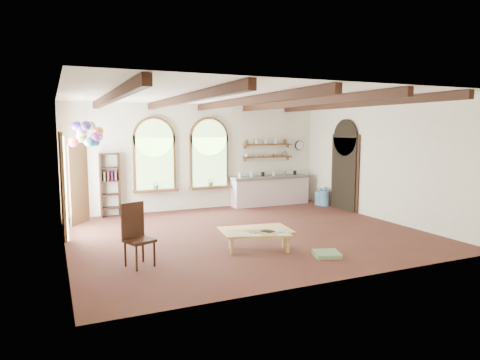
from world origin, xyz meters
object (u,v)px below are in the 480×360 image
kitchen_counter (270,190)px  coffee_table (259,235)px  side_chair (139,248)px  balloon_cluster (87,135)px

kitchen_counter → coffee_table: 5.35m
side_chair → balloon_cluster: (-0.59, 2.66, 2.00)m
coffee_table → side_chair: size_ratio=1.24×
side_chair → coffee_table: bearing=0.3°
coffee_table → balloon_cluster: size_ratio=1.25×
side_chair → kitchen_counter: bearing=42.2°
coffee_table → side_chair: (-2.41, -0.01, 0.00)m
side_chair → balloon_cluster: balloon_cluster is taller
coffee_table → balloon_cluster: 4.48m
kitchen_counter → coffee_table: (-2.70, -4.62, -0.15)m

